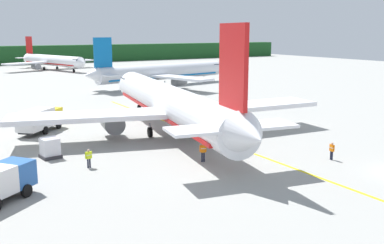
{
  "coord_description": "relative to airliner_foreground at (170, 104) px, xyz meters",
  "views": [
    {
      "loc": [
        -32.31,
        -21.09,
        11.28
      ],
      "look_at": [
        -9.2,
        17.8,
        2.13
      ],
      "focal_mm": 42.05,
      "sensor_mm": 36.0,
      "label": 1
    }
  ],
  "objects": [
    {
      "name": "ground",
      "position": [
        9.24,
        25.47,
        -3.49
      ],
      "size": [
        240.0,
        320.0,
        0.2
      ],
      "primitive_type": "cube",
      "color": "#999993"
    },
    {
      "name": "distant_treeline",
      "position": [
        9.24,
        122.96,
        -0.22
      ],
      "size": [
        216.0,
        6.0,
        6.33
      ],
      "primitive_type": "cube",
      "color": "#19471E",
      "rests_on": "ground"
    },
    {
      "name": "airliner_foreground",
      "position": [
        0.0,
        0.0,
        0.0
      ],
      "size": [
        34.5,
        41.55,
        11.9
      ],
      "color": "white",
      "rests_on": "ground"
    },
    {
      "name": "airliner_mid_apron",
      "position": [
        19.33,
        40.33,
        -0.49
      ],
      "size": [
        35.54,
        29.52,
        10.19
      ],
      "color": "silver",
      "rests_on": "ground"
    },
    {
      "name": "airliner_far_taxiway",
      "position": [
        9.63,
        93.0,
        -0.62
      ],
      "size": [
        27.94,
        33.44,
        9.74
      ],
      "color": "white",
      "rests_on": "ground"
    },
    {
      "name": "service_truck_baggage",
      "position": [
        -12.41,
        8.09,
        -1.86
      ],
      "size": [
        6.07,
        6.3,
        2.72
      ],
      "color": "yellow",
      "rests_on": "ground"
    },
    {
      "name": "cargo_container_near",
      "position": [
        -14.02,
        -3.2,
        -2.47
      ],
      "size": [
        1.86,
        1.86,
        1.95
      ],
      "color": "#333338",
      "rests_on": "ground"
    },
    {
      "name": "crew_marshaller",
      "position": [
        7.41,
        -16.73,
        -2.44
      ],
      "size": [
        0.29,
        0.63,
        1.61
      ],
      "color": "#191E33",
      "rests_on": "ground"
    },
    {
      "name": "crew_loader_left",
      "position": [
        -11.98,
        -7.97,
        -2.45
      ],
      "size": [
        0.63,
        0.28,
        1.61
      ],
      "color": "#191E33",
      "rests_on": "ground"
    },
    {
      "name": "crew_loader_right",
      "position": [
        -2.78,
        -11.38,
        -2.36
      ],
      "size": [
        0.58,
        0.4,
        1.75
      ],
      "color": "#191E33",
      "rests_on": "ground"
    },
    {
      "name": "apron_guide_line",
      "position": [
        2.74,
        -4.44,
        -3.39
      ],
      "size": [
        0.3,
        60.0,
        0.01
      ],
      "primitive_type": "cube",
      "color": "yellow",
      "rests_on": "ground"
    }
  ]
}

